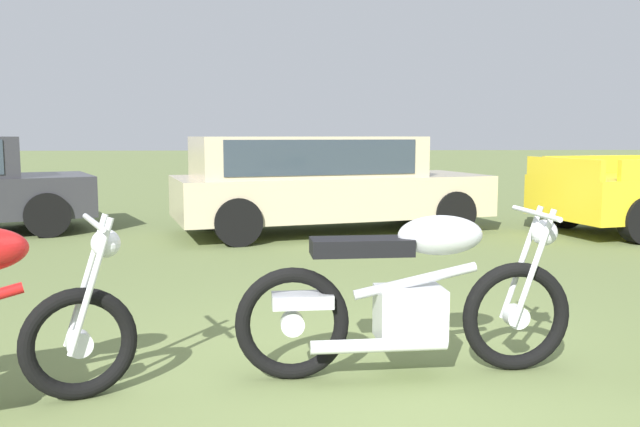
{
  "coord_description": "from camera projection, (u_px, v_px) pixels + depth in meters",
  "views": [
    {
      "loc": [
        -0.67,
        -3.7,
        1.45
      ],
      "look_at": [
        -0.33,
        1.91,
        0.79
      ],
      "focal_mm": 37.4,
      "sensor_mm": 36.0,
      "label": 1
    }
  ],
  "objects": [
    {
      "name": "ground_plane",
      "position": [
        396.0,
        386.0,
        3.88
      ],
      "size": [
        120.0,
        120.0,
        0.0
      ],
      "primitive_type": "plane",
      "color": "olive"
    },
    {
      "name": "motorcycle_silver",
      "position": [
        411.0,
        296.0,
        4.01
      ],
      "size": [
        2.06,
        0.64,
        1.02
      ],
      "rotation": [
        0.0,
        0.0,
        0.05
      ],
      "color": "black",
      "rests_on": "ground"
    },
    {
      "name": "car_beige",
      "position": [
        319.0,
        177.0,
        9.89
      ],
      "size": [
        4.91,
        2.92,
        1.43
      ],
      "rotation": [
        0.0,
        0.0,
        0.26
      ],
      "color": "#BCAD8C",
      "rests_on": "ground"
    }
  ]
}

